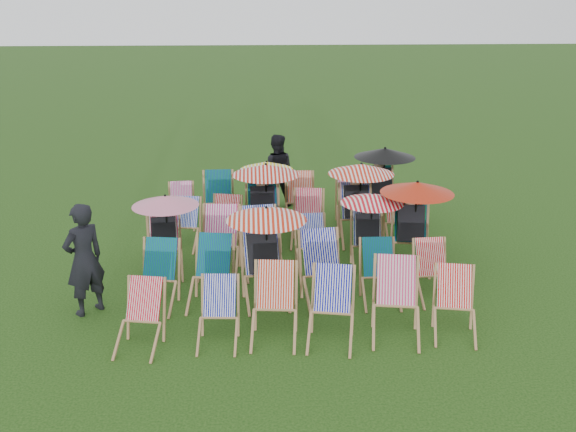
{
  "coord_description": "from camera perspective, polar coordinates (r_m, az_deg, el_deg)",
  "views": [
    {
      "loc": [
        -0.62,
        -9.76,
        4.36
      ],
      "look_at": [
        -0.05,
        0.18,
        0.9
      ],
      "focal_mm": 40.0,
      "sensor_mm": 36.0,
      "label": 1
    }
  ],
  "objects": [
    {
      "name": "deckchair_1",
      "position": [
        8.49,
        -6.24,
        -8.67
      ],
      "size": [
        0.6,
        0.79,
        0.82
      ],
      "rotation": [
        0.0,
        0.0,
        -0.07
      ],
      "color": "#A1764B",
      "rests_on": "ground"
    },
    {
      "name": "deckchair_12",
      "position": [
        10.61,
        -10.92,
        -1.51
      ],
      "size": [
        1.08,
        1.16,
        1.28
      ],
      "rotation": [
        0.0,
        0.0,
        0.11
      ],
      "color": "#A1764B",
      "rests_on": "ground"
    },
    {
      "name": "deckchair_5",
      "position": [
        8.91,
        14.65,
        -7.66
      ],
      "size": [
        0.72,
        0.89,
        0.87
      ],
      "rotation": [
        0.0,
        0.0,
        -0.19
      ],
      "color": "#A1764B",
      "rests_on": "ground"
    },
    {
      "name": "deckchair_8",
      "position": [
        9.46,
        -2.08,
        -3.33
      ],
      "size": [
        1.19,
        1.28,
        1.41
      ],
      "rotation": [
        0.0,
        0.0,
        0.13
      ],
      "color": "#A1764B",
      "rests_on": "ground"
    },
    {
      "name": "deckchair_23",
      "position": [
        11.91,
        10.02,
        -0.29
      ],
      "size": [
        0.63,
        0.86,
        0.91
      ],
      "rotation": [
        0.0,
        0.0,
        -0.03
      ],
      "color": "#A1764B",
      "rests_on": "ground"
    },
    {
      "name": "deckchair_29",
      "position": [
        13.04,
        8.38,
        2.94
      ],
      "size": [
        1.22,
        1.27,
        1.45
      ],
      "rotation": [
        0.0,
        0.0,
        0.02
      ],
      "color": "#A1764B",
      "rests_on": "ground"
    },
    {
      "name": "deckchair_28",
      "position": [
        12.82,
        5.52,
        1.22
      ],
      "size": [
        0.61,
        0.83,
        0.86
      ],
      "rotation": [
        0.0,
        0.0,
        -0.06
      ],
      "color": "#A1764B",
      "rests_on": "ground"
    },
    {
      "name": "deckchair_14",
      "position": [
        10.51,
        -2.34,
        -2.38
      ],
      "size": [
        0.78,
        1.01,
        1.01
      ],
      "rotation": [
        0.0,
        0.0,
        0.13
      ],
      "color": "#A1764B",
      "rests_on": "ground"
    },
    {
      "name": "deckchair_0",
      "position": [
        8.55,
        -13.07,
        -8.82
      ],
      "size": [
        0.69,
        0.86,
        0.84
      ],
      "rotation": [
        0.0,
        0.0,
        -0.18
      ],
      "color": "#A1764B",
      "rests_on": "ground"
    },
    {
      "name": "deckchair_15",
      "position": [
        10.63,
        2.19,
        -2.57
      ],
      "size": [
        0.6,
        0.82,
        0.86
      ],
      "rotation": [
        0.0,
        0.0,
        0.05
      ],
      "color": "#A1764B",
      "rests_on": "ground"
    },
    {
      "name": "deckchair_26",
      "position": [
        12.67,
        -2.09,
        2.16
      ],
      "size": [
        1.05,
        1.09,
        1.25
      ],
      "rotation": [
        0.0,
        0.0,
        -0.01
      ],
      "color": "#A1764B",
      "rests_on": "ground"
    },
    {
      "name": "deckchair_16",
      "position": [
        10.74,
        7.23,
        -1.16
      ],
      "size": [
        1.05,
        1.1,
        1.25
      ],
      "rotation": [
        0.0,
        0.0,
        -0.06
      ],
      "color": "#A1764B",
      "rests_on": "ground"
    },
    {
      "name": "deckchair_18",
      "position": [
        11.72,
        -9.27,
        -0.74
      ],
      "size": [
        0.67,
        0.85,
        0.84
      ],
      "rotation": [
        0.0,
        0.0,
        -0.16
      ],
      "color": "#A1764B",
      "rests_on": "ground"
    },
    {
      "name": "deckchair_19",
      "position": [
        11.58,
        -5.74,
        -0.71
      ],
      "size": [
        0.74,
        0.91,
        0.89
      ],
      "rotation": [
        0.0,
        0.0,
        -0.2
      ],
      "color": "#A1764B",
      "rests_on": "ground"
    },
    {
      "name": "person_left",
      "position": [
        9.48,
        -17.68,
        -3.7
      ],
      "size": [
        0.71,
        0.7,
        1.65
      ],
      "primitive_type": "imported",
      "rotation": [
        0.0,
        0.0,
        3.91
      ],
      "color": "black",
      "rests_on": "ground"
    },
    {
      "name": "deckchair_4",
      "position": [
        8.69,
        9.61,
        -7.52
      ],
      "size": [
        0.8,
        1.01,
        0.99
      ],
      "rotation": [
        0.0,
        0.0,
        -0.17
      ],
      "color": "#A1764B",
      "rests_on": "ground"
    },
    {
      "name": "deckchair_2",
      "position": [
        8.52,
        -1.22,
        -7.96
      ],
      "size": [
        0.71,
        0.93,
        0.95
      ],
      "rotation": [
        0.0,
        0.0,
        -0.1
      ],
      "color": "#A1764B",
      "rests_on": "ground"
    },
    {
      "name": "deckchair_20",
      "position": [
        11.66,
        -2.17,
        1.2
      ],
      "size": [
        1.23,
        1.27,
        1.45
      ],
      "rotation": [
        0.0,
        0.0,
        0.0
      ],
      "color": "#A1764B",
      "rests_on": "ground"
    },
    {
      "name": "deckchair_6",
      "position": [
        9.58,
        -11.64,
        -5.3
      ],
      "size": [
        0.72,
        0.92,
        0.92
      ],
      "rotation": [
        0.0,
        0.0,
        -0.14
      ],
      "color": "#A1764B",
      "rests_on": "ground"
    },
    {
      "name": "deckchair_13",
      "position": [
        10.55,
        -6.14,
        -2.34
      ],
      "size": [
        0.75,
        1.0,
        1.03
      ],
      "rotation": [
        0.0,
        0.0,
        -0.08
      ],
      "color": "#A1764B",
      "rests_on": "ground"
    },
    {
      "name": "deckchair_9",
      "position": [
        9.47,
        3.26,
        -4.89
      ],
      "size": [
        0.79,
        1.01,
        1.01
      ],
      "rotation": [
        0.0,
        0.0,
        0.13
      ],
      "color": "#A1764B",
      "rests_on": "ground"
    },
    {
      "name": "deckchair_25",
      "position": [
        12.79,
        -6.21,
        1.47
      ],
      "size": [
        0.69,
        0.94,
        1.0
      ],
      "rotation": [
        0.0,
        0.0,
        0.03
      ],
      "color": "#A1764B",
      "rests_on": "ground"
    },
    {
      "name": "person_rear",
      "position": [
        13.83,
        -1.04,
        4.12
      ],
      "size": [
        0.82,
        0.67,
        1.55
      ],
      "primitive_type": "imported",
      "rotation": [
        0.0,
        0.0,
        3.02
      ],
      "color": "black",
      "rests_on": "ground"
    },
    {
      "name": "deckchair_17",
      "position": [
        10.83,
        11.01,
        -0.63
      ],
      "size": [
        1.21,
        1.29,
        1.44
      ],
      "rotation": [
        0.0,
        0.0,
        -0.17
      ],
      "color": "#A1764B",
      "rests_on": "ground"
    },
    {
      "name": "deckchair_3",
      "position": [
        8.47,
        3.88,
        -8.25
      ],
      "size": [
        0.77,
        0.95,
        0.93
      ],
      "rotation": [
        0.0,
        0.0,
        -0.19
      ],
      "color": "#A1764B",
      "rests_on": "ground"
    },
    {
      "name": "deckchair_24",
      "position": [
        12.79,
        -9.47,
        0.89
      ],
      "size": [
        0.58,
        0.78,
        0.81
      ],
      "rotation": [
        0.0,
        0.0,
        0.06
      ],
      "color": "#A1764B",
      "rests_on": "ground"
    },
    {
      "name": "ground",
      "position": [
        10.71,
        0.32,
        -4.87
      ],
      "size": [
        100.0,
        100.0,
        0.0
      ],
      "primitive_type": "plane",
      "color": "#13330B",
      "rests_on": "ground"
    },
    {
      "name": "deckchair_7",
      "position": [
        9.49,
        -6.89,
        -5.11
      ],
      "size": [
        0.77,
        0.97,
        0.96
      ],
      "rotation": [
        0.0,
        0.0,
        -0.16
      ],
      "color": "#A1764B",
      "rests_on": "ground"
    },
    {
      "name": "deckchair_10",
      "position": [
        9.62,
        8.2,
        -5.1
      ],
      "size": [
        0.59,
        0.81,
        0.87
      ],
      "rotation": [
        0.0,
        0.0,
        -0.01
      ],
      "color": "#A1764B",
      "rests_on": "ground"
    },
    {
      "name": "deckchair_22",
      "position": [
        11.84,
        6.27,
        1.32
      ],
      "size": [
        1.21,
        1.25,
        1.43
      ],
      "rotation": [
        0.0,
        0.0,
        -0.01
      ],
      "color": "#A1764B",
      "rests_on": "ground"
    },
    {
      "name": "deckchair_27",
      "position": [
        12.79,
        1.12,
        1.49
      ],
      "size": [
        0.64,
        0.89,
        0.96
      ],
      "rotation": [
        0.0,
        0.0,
        -0.01
      ],
      "color": "#A1764B",
      "rests_on": "ground"
    },
    {
      "name": "deckchair_21",
      "position": [
        11.73,
        1.77,
        -0.24
      ],
      "size": [
        0.73,
        0.93,
        0.93
      ],
      "rotation": [
        0.0,
        0.0,
        -0.14
      ],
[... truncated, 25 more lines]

